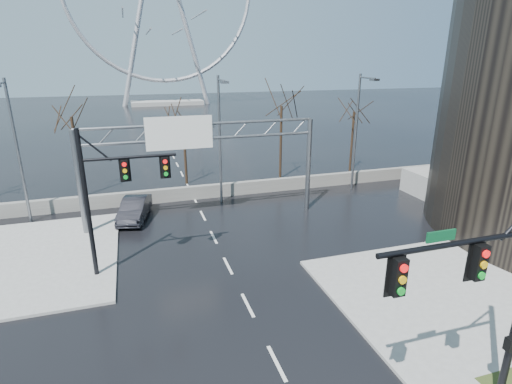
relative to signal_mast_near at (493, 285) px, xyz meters
name	(u,v)px	position (x,y,z in m)	size (l,w,h in m)	color
ground	(277,363)	(-5.14, 4.04, -4.87)	(260.00, 260.00, 0.00)	black
sidewalk_right_ext	(450,291)	(4.86, 6.04, -4.80)	(12.00, 10.00, 0.15)	gray
sidewalk_far	(27,260)	(-16.14, 16.04, -4.80)	(10.00, 12.00, 0.15)	gray
barrier_wall	(194,193)	(-5.14, 24.04, -4.32)	(52.00, 0.50, 1.10)	slate
signal_mast_near	(493,285)	(0.00, 0.00, 0.00)	(5.52, 0.41, 8.00)	black
signal_mast_far	(109,189)	(-11.01, 13.00, -0.04)	(4.72, 0.41, 8.00)	black
sign_gantry	(197,151)	(-5.52, 19.00, 0.31)	(16.36, 0.40, 7.60)	slate
streetlight_left	(15,142)	(-17.14, 22.20, 1.01)	(0.50, 2.55, 10.00)	slate
streetlight_mid	(220,131)	(-3.14, 22.20, 1.01)	(0.50, 2.55, 10.00)	slate
streetlight_right	(359,124)	(8.86, 22.20, 1.01)	(0.50, 2.55, 10.00)	slate
tree_left	(73,126)	(-14.14, 27.54, 1.10)	(3.75, 3.75, 7.50)	black
tree_center	(184,129)	(-5.14, 28.54, 0.30)	(3.25, 3.25, 6.50)	black
tree_right	(281,115)	(3.86, 27.54, 1.34)	(3.90, 3.90, 7.80)	black
tree_far_right	(354,119)	(11.86, 28.04, 0.54)	(3.40, 3.40, 6.80)	black
car	(135,209)	(-9.96, 20.88, -4.08)	(1.67, 4.78, 1.58)	black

